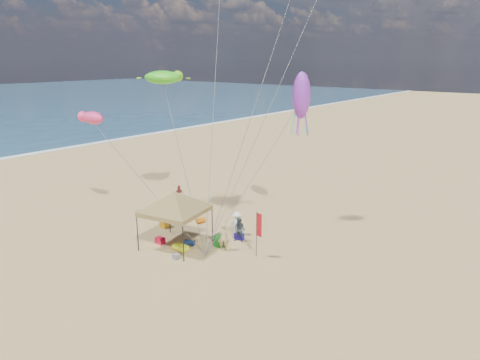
{
  "coord_description": "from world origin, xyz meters",
  "views": [
    {
      "loc": [
        15.18,
        -16.04,
        10.73
      ],
      "look_at": [
        0.0,
        3.0,
        4.0
      ],
      "focal_mm": 33.03,
      "sensor_mm": 36.0,
      "label": 1
    }
  ],
  "objects_px": {
    "cooler_red": "(160,241)",
    "person_near_c": "(237,224)",
    "canopy_tent": "(174,194)",
    "feather_flag": "(258,227)",
    "person_near_a": "(223,237)",
    "chair_green": "(219,240)",
    "chair_yellow": "(165,222)",
    "beach_cart": "(181,247)",
    "person_far_a": "(179,194)",
    "cooler_blue": "(239,236)",
    "person_near_b": "(240,230)"
  },
  "relations": [
    {
      "from": "canopy_tent",
      "to": "person_near_b",
      "type": "relative_size",
      "value": 4.01
    },
    {
      "from": "cooler_red",
      "to": "chair_yellow",
      "type": "bearing_deg",
      "value": 132.07
    },
    {
      "from": "person_near_c",
      "to": "canopy_tent",
      "type": "bearing_deg",
      "value": 47.39
    },
    {
      "from": "cooler_red",
      "to": "person_near_b",
      "type": "height_order",
      "value": "person_near_b"
    },
    {
      "from": "canopy_tent",
      "to": "cooler_blue",
      "type": "bearing_deg",
      "value": 53.82
    },
    {
      "from": "chair_yellow",
      "to": "feather_flag",
      "type": "bearing_deg",
      "value": 1.23
    },
    {
      "from": "feather_flag",
      "to": "person_far_a",
      "type": "xyz_separation_m",
      "value": [
        -10.32,
        3.86,
        -1.06
      ]
    },
    {
      "from": "chair_green",
      "to": "chair_yellow",
      "type": "relative_size",
      "value": 1.0
    },
    {
      "from": "beach_cart",
      "to": "person_near_c",
      "type": "relative_size",
      "value": 0.59
    },
    {
      "from": "cooler_red",
      "to": "person_near_b",
      "type": "xyz_separation_m",
      "value": [
        3.57,
        3.17,
        0.58
      ]
    },
    {
      "from": "person_far_a",
      "to": "beach_cart",
      "type": "bearing_deg",
      "value": -134.04
    },
    {
      "from": "cooler_red",
      "to": "person_near_c",
      "type": "distance_m",
      "value": 4.81
    },
    {
      "from": "canopy_tent",
      "to": "cooler_red",
      "type": "bearing_deg",
      "value": -159.65
    },
    {
      "from": "person_near_a",
      "to": "person_near_c",
      "type": "height_order",
      "value": "person_near_a"
    },
    {
      "from": "person_far_a",
      "to": "cooler_red",
      "type": "bearing_deg",
      "value": -143.22
    },
    {
      "from": "chair_green",
      "to": "person_far_a",
      "type": "bearing_deg",
      "value": 151.96
    },
    {
      "from": "feather_flag",
      "to": "chair_yellow",
      "type": "bearing_deg",
      "value": -178.77
    },
    {
      "from": "person_near_c",
      "to": "person_far_a",
      "type": "xyz_separation_m",
      "value": [
        -7.37,
        2.09,
        -0.04
      ]
    },
    {
      "from": "canopy_tent",
      "to": "beach_cart",
      "type": "xyz_separation_m",
      "value": [
        0.67,
        -0.31,
        -3.04
      ]
    },
    {
      "from": "feather_flag",
      "to": "chair_yellow",
      "type": "relative_size",
      "value": 3.8
    },
    {
      "from": "canopy_tent",
      "to": "chair_yellow",
      "type": "distance_m",
      "value": 4.31
    },
    {
      "from": "canopy_tent",
      "to": "person_near_a",
      "type": "bearing_deg",
      "value": 26.27
    },
    {
      "from": "cooler_blue",
      "to": "chair_green",
      "type": "height_order",
      "value": "chair_green"
    },
    {
      "from": "cooler_red",
      "to": "person_far_a",
      "type": "relative_size",
      "value": 0.37
    },
    {
      "from": "cooler_red",
      "to": "person_near_a",
      "type": "bearing_deg",
      "value": 24.65
    },
    {
      "from": "person_near_a",
      "to": "chair_green",
      "type": "bearing_deg",
      "value": -67.37
    },
    {
      "from": "canopy_tent",
      "to": "chair_green",
      "type": "xyz_separation_m",
      "value": [
        2.0,
        1.55,
        -2.89
      ]
    },
    {
      "from": "chair_green",
      "to": "person_near_b",
      "type": "height_order",
      "value": "person_near_b"
    },
    {
      "from": "beach_cart",
      "to": "person_near_c",
      "type": "bearing_deg",
      "value": 74.01
    },
    {
      "from": "cooler_blue",
      "to": "beach_cart",
      "type": "bearing_deg",
      "value": -115.07
    },
    {
      "from": "canopy_tent",
      "to": "feather_flag",
      "type": "bearing_deg",
      "value": 20.33
    },
    {
      "from": "feather_flag",
      "to": "chair_yellow",
      "type": "distance_m",
      "value": 7.64
    },
    {
      "from": "cooler_blue",
      "to": "person_far_a",
      "type": "xyz_separation_m",
      "value": [
        -7.87,
        2.5,
        0.54
      ]
    },
    {
      "from": "person_near_a",
      "to": "person_near_b",
      "type": "relative_size",
      "value": 1.08
    },
    {
      "from": "canopy_tent",
      "to": "cooler_red",
      "type": "relative_size",
      "value": 11.43
    },
    {
      "from": "chair_yellow",
      "to": "person_far_a",
      "type": "bearing_deg",
      "value": 125.06
    },
    {
      "from": "chair_green",
      "to": "person_far_a",
      "type": "relative_size",
      "value": 0.48
    },
    {
      "from": "chair_green",
      "to": "person_near_b",
      "type": "xyz_separation_m",
      "value": [
        0.56,
        1.24,
        0.42
      ]
    },
    {
      "from": "canopy_tent",
      "to": "person_near_b",
      "type": "xyz_separation_m",
      "value": [
        2.55,
        2.8,
        -2.47
      ]
    },
    {
      "from": "cooler_red",
      "to": "beach_cart",
      "type": "height_order",
      "value": "cooler_red"
    },
    {
      "from": "feather_flag",
      "to": "chair_green",
      "type": "distance_m",
      "value": 3.08
    },
    {
      "from": "chair_green",
      "to": "person_near_b",
      "type": "relative_size",
      "value": 0.45
    },
    {
      "from": "chair_green",
      "to": "person_near_c",
      "type": "bearing_deg",
      "value": 96.71
    },
    {
      "from": "cooler_red",
      "to": "chair_yellow",
      "type": "height_order",
      "value": "chair_yellow"
    },
    {
      "from": "chair_yellow",
      "to": "person_near_c",
      "type": "height_order",
      "value": "person_near_c"
    },
    {
      "from": "chair_green",
      "to": "person_far_a",
      "type": "xyz_separation_m",
      "value": [
        -7.6,
        4.05,
        0.38
      ]
    },
    {
      "from": "canopy_tent",
      "to": "beach_cart",
      "type": "bearing_deg",
      "value": -24.92
    },
    {
      "from": "canopy_tent",
      "to": "cooler_blue",
      "type": "height_order",
      "value": "canopy_tent"
    },
    {
      "from": "person_near_a",
      "to": "person_far_a",
      "type": "bearing_deg",
      "value": -68.73
    },
    {
      "from": "chair_green",
      "to": "beach_cart",
      "type": "relative_size",
      "value": 0.78
    }
  ]
}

